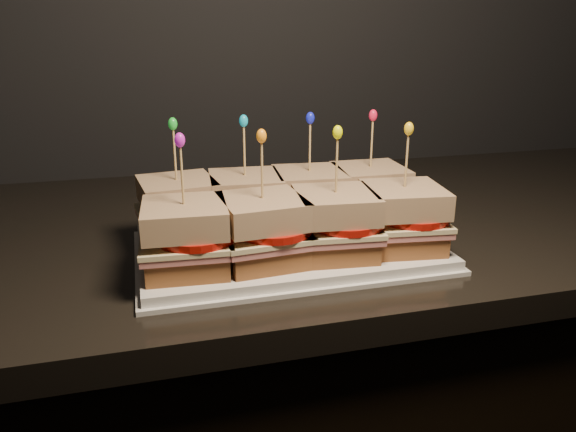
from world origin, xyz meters
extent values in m
cube|color=black|center=(-0.45, 1.67, 0.41)|extent=(2.36, 0.65, 0.83)
cube|color=black|center=(-0.45, 1.67, 0.85)|extent=(2.40, 0.69, 0.04)
cube|color=white|center=(-0.66, 1.51, 0.88)|extent=(0.39, 0.24, 0.02)
cube|color=white|center=(-0.66, 1.51, 0.87)|extent=(0.41, 0.26, 0.01)
cube|color=brown|center=(-0.80, 1.57, 0.90)|extent=(0.11, 0.11, 0.03)
cube|color=#CC6668|center=(-0.80, 1.57, 0.92)|extent=(0.12, 0.11, 0.01)
cube|color=beige|center=(-0.80, 1.57, 0.92)|extent=(0.12, 0.11, 0.01)
cylinder|color=#AD140B|center=(-0.79, 1.56, 0.93)|extent=(0.09, 0.09, 0.01)
cube|color=#5E2B11|center=(-0.80, 1.57, 0.95)|extent=(0.11, 0.11, 0.03)
cylinder|color=tan|center=(-0.80, 1.57, 1.00)|extent=(0.00, 0.00, 0.09)
ellipsoid|color=green|center=(-0.80, 1.57, 1.04)|extent=(0.01, 0.01, 0.02)
cube|color=brown|center=(-0.71, 1.57, 0.90)|extent=(0.10, 0.10, 0.03)
cube|color=#CC6668|center=(-0.71, 1.57, 0.92)|extent=(0.11, 0.11, 0.01)
cube|color=beige|center=(-0.71, 1.57, 0.92)|extent=(0.11, 0.11, 0.01)
cylinder|color=#AD140B|center=(-0.70, 1.56, 0.93)|extent=(0.09, 0.09, 0.01)
cube|color=#5E2B11|center=(-0.71, 1.57, 0.95)|extent=(0.10, 0.10, 0.03)
cylinder|color=tan|center=(-0.71, 1.57, 1.00)|extent=(0.00, 0.00, 0.09)
ellipsoid|color=#119BC4|center=(-0.71, 1.57, 1.04)|extent=(0.01, 0.01, 0.02)
cube|color=brown|center=(-0.61, 1.57, 0.90)|extent=(0.10, 0.10, 0.03)
cube|color=#CC6668|center=(-0.61, 1.57, 0.92)|extent=(0.11, 0.11, 0.01)
cube|color=beige|center=(-0.61, 1.57, 0.92)|extent=(0.12, 0.11, 0.01)
cylinder|color=#AD140B|center=(-0.60, 1.56, 0.93)|extent=(0.09, 0.09, 0.01)
cube|color=#5E2B11|center=(-0.61, 1.57, 0.95)|extent=(0.11, 0.11, 0.03)
cylinder|color=tan|center=(-0.61, 1.57, 1.00)|extent=(0.00, 0.00, 0.09)
ellipsoid|color=#141DD0|center=(-0.61, 1.57, 1.04)|extent=(0.01, 0.01, 0.02)
cube|color=brown|center=(-0.52, 1.57, 0.90)|extent=(0.10, 0.10, 0.03)
cube|color=#CC6668|center=(-0.52, 1.57, 0.92)|extent=(0.11, 0.10, 0.01)
cube|color=beige|center=(-0.52, 1.57, 0.92)|extent=(0.11, 0.11, 0.01)
cylinder|color=#AD140B|center=(-0.51, 1.56, 0.93)|extent=(0.09, 0.09, 0.01)
cube|color=#5E2B11|center=(-0.52, 1.57, 0.95)|extent=(0.10, 0.10, 0.03)
cylinder|color=tan|center=(-0.52, 1.57, 1.00)|extent=(0.00, 0.00, 0.09)
ellipsoid|color=red|center=(-0.52, 1.57, 1.04)|extent=(0.01, 0.01, 0.02)
cube|color=brown|center=(-0.80, 1.46, 0.90)|extent=(0.10, 0.10, 0.03)
cube|color=#CC6668|center=(-0.80, 1.46, 0.92)|extent=(0.11, 0.11, 0.01)
cube|color=beige|center=(-0.80, 1.46, 0.92)|extent=(0.11, 0.11, 0.01)
cylinder|color=#AD140B|center=(-0.79, 1.45, 0.93)|extent=(0.09, 0.09, 0.01)
cube|color=#5E2B11|center=(-0.80, 1.46, 0.95)|extent=(0.10, 0.10, 0.03)
cylinder|color=tan|center=(-0.80, 1.46, 1.00)|extent=(0.00, 0.00, 0.09)
ellipsoid|color=#BF1CB7|center=(-0.80, 1.46, 1.04)|extent=(0.01, 0.01, 0.02)
cube|color=brown|center=(-0.71, 1.46, 0.90)|extent=(0.10, 0.10, 0.03)
cube|color=#CC6668|center=(-0.71, 1.46, 0.92)|extent=(0.11, 0.11, 0.01)
cube|color=beige|center=(-0.71, 1.46, 0.92)|extent=(0.11, 0.11, 0.01)
cylinder|color=#AD140B|center=(-0.70, 1.45, 0.93)|extent=(0.09, 0.09, 0.01)
cube|color=#5E2B11|center=(-0.71, 1.46, 0.95)|extent=(0.10, 0.10, 0.03)
cylinder|color=tan|center=(-0.71, 1.46, 1.00)|extent=(0.00, 0.00, 0.09)
ellipsoid|color=orange|center=(-0.71, 1.46, 1.04)|extent=(0.01, 0.01, 0.02)
cube|color=brown|center=(-0.61, 1.46, 0.90)|extent=(0.10, 0.10, 0.03)
cube|color=#CC6668|center=(-0.61, 1.46, 0.92)|extent=(0.11, 0.11, 0.01)
cube|color=beige|center=(-0.61, 1.46, 0.92)|extent=(0.12, 0.11, 0.01)
cylinder|color=#AD140B|center=(-0.60, 1.45, 0.93)|extent=(0.09, 0.09, 0.01)
cube|color=#5E2B11|center=(-0.61, 1.46, 0.95)|extent=(0.11, 0.11, 0.03)
cylinder|color=tan|center=(-0.61, 1.46, 1.00)|extent=(0.00, 0.00, 0.09)
ellipsoid|color=#EDF900|center=(-0.61, 1.46, 1.04)|extent=(0.01, 0.01, 0.02)
cube|color=brown|center=(-0.52, 1.46, 0.90)|extent=(0.11, 0.11, 0.03)
cube|color=#CC6668|center=(-0.52, 1.46, 0.92)|extent=(0.12, 0.11, 0.01)
cube|color=beige|center=(-0.52, 1.46, 0.92)|extent=(0.12, 0.11, 0.01)
cylinder|color=#AD140B|center=(-0.51, 1.45, 0.93)|extent=(0.09, 0.09, 0.01)
cube|color=#5E2B11|center=(-0.52, 1.46, 0.95)|extent=(0.11, 0.11, 0.03)
cylinder|color=tan|center=(-0.52, 1.46, 1.00)|extent=(0.00, 0.00, 0.09)
ellipsoid|color=yellow|center=(-0.52, 1.46, 1.04)|extent=(0.01, 0.01, 0.02)
camera|label=1|loc=(-0.84, 0.83, 1.16)|focal=35.00mm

